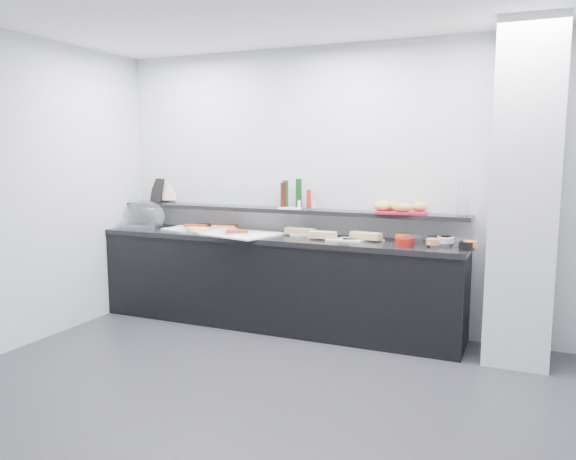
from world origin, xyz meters
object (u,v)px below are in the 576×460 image
at_px(framed_print, 157,190).
at_px(bread_tray, 402,212).
at_px(cloche_base, 140,226).
at_px(condiment_tray, 290,208).
at_px(carafe, 463,199).
at_px(sandwich_plate_mid, 344,240).

bearing_deg(framed_print, bread_tray, 22.67).
distance_m(cloche_base, condiment_tray, 1.70).
bearing_deg(carafe, sandwich_plate_mid, -169.51).
height_order(cloche_base, framed_print, framed_print).
height_order(cloche_base, bread_tray, bread_tray).
relative_size(cloche_base, bread_tray, 0.88).
relative_size(sandwich_plate_mid, framed_print, 1.23).
xyz_separation_m(condiment_tray, carafe, (1.62, -0.00, 0.14)).
relative_size(condiment_tray, carafe, 0.76).
bearing_deg(condiment_tray, cloche_base, 169.70).
xyz_separation_m(sandwich_plate_mid, condiment_tray, (-0.62, 0.19, 0.25)).
relative_size(sandwich_plate_mid, bread_tray, 0.70).
relative_size(framed_print, carafe, 0.87).
distance_m(cloche_base, bread_tray, 2.77).
bearing_deg(sandwich_plate_mid, cloche_base, 176.18).
bearing_deg(framed_print, carafe, 22.20).
distance_m(cloche_base, carafe, 3.31).
bearing_deg(framed_print, condiment_tray, 20.25).
bearing_deg(condiment_tray, framed_print, 159.48).
bearing_deg(carafe, framed_print, 177.96).
height_order(bread_tray, carafe, carafe).
bearing_deg(cloche_base, condiment_tray, -13.05).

